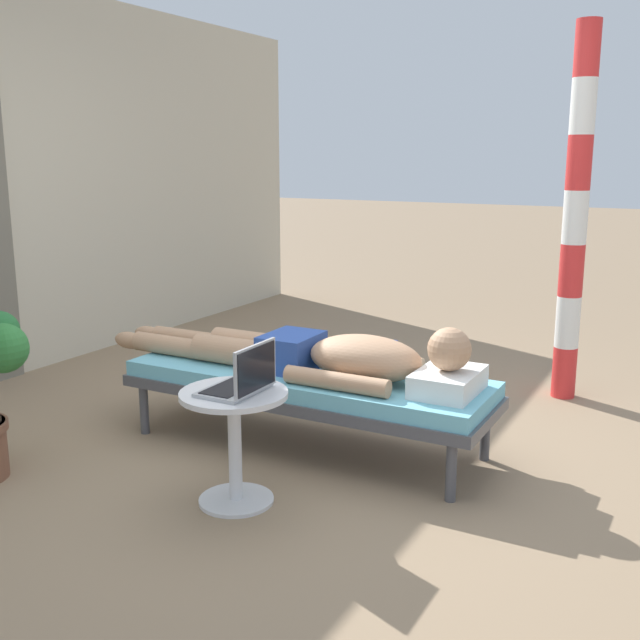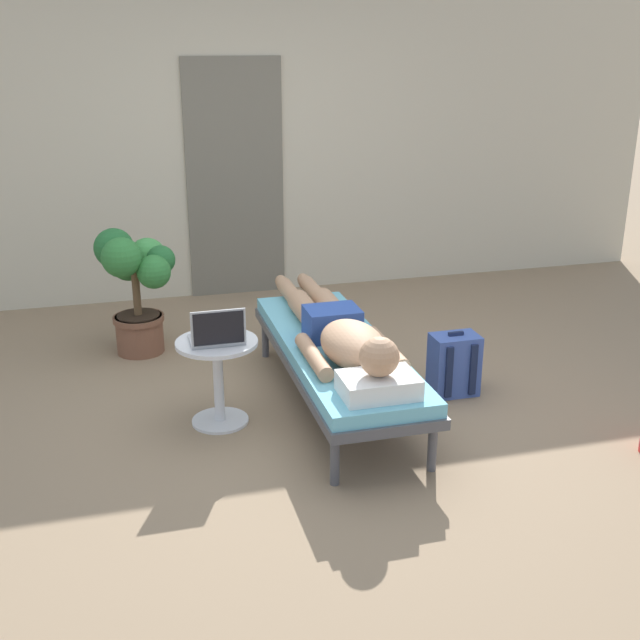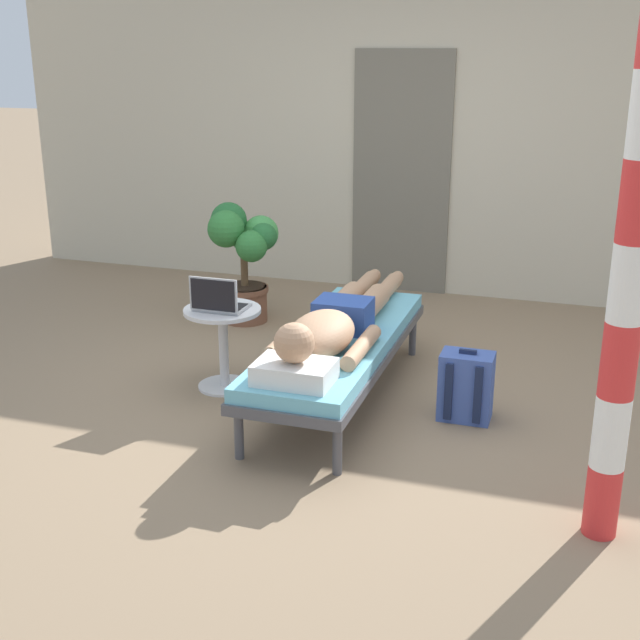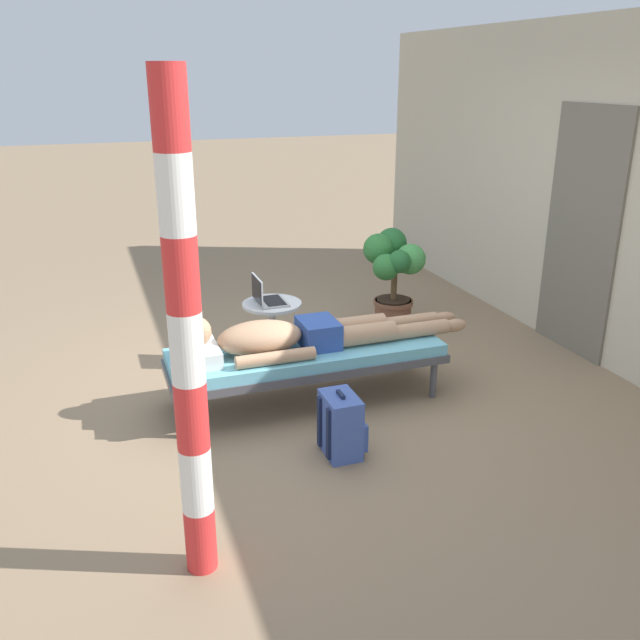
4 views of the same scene
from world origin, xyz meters
TOP-DOWN VIEW (x-y plane):
  - ground_plane at (0.00, 0.00)m, footprint 40.00×40.00m
  - house_wall_back at (0.14, 2.61)m, footprint 7.60×0.20m
  - house_door_panel at (-0.06, 2.50)m, footprint 0.84×0.03m
  - lounge_chair at (0.14, 0.03)m, footprint 0.64×1.99m
  - person_reclining at (0.14, -0.06)m, footprint 0.53×2.17m
  - side_table at (-0.60, -0.01)m, footprint 0.48×0.48m
  - laptop at (-0.60, -0.06)m, footprint 0.31×0.24m
  - backpack at (0.91, 0.01)m, footprint 0.30×0.26m
  - potted_plant at (-1.00, 1.26)m, footprint 0.56×0.57m
  - porch_post at (1.67, -1.01)m, footprint 0.15×0.15m

SIDE VIEW (x-z plane):
  - ground_plane at x=0.00m, z-range 0.00..0.00m
  - backpack at x=0.91m, z-range -0.02..0.41m
  - lounge_chair at x=0.14m, z-range 0.14..0.56m
  - side_table at x=-0.60m, z-range 0.09..0.62m
  - person_reclining at x=0.14m, z-range 0.36..0.68m
  - potted_plant at x=-1.00m, z-range 0.10..1.02m
  - laptop at x=-0.60m, z-range 0.47..0.69m
  - house_door_panel at x=-0.06m, z-range 0.00..2.04m
  - porch_post at x=1.67m, z-range 0.00..2.31m
  - house_wall_back at x=0.14m, z-range 0.00..2.70m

